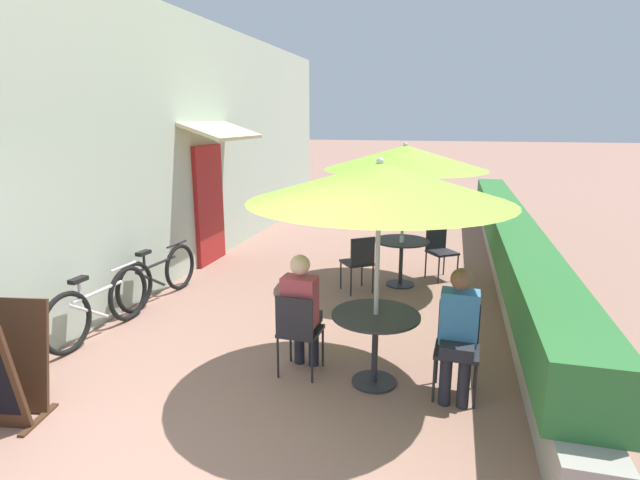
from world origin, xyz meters
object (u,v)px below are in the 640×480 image
Objects in this scene: patio_umbrella_near at (380,183)px; cafe_chair_near_right at (458,341)px; seated_patron_near_right at (458,329)px; coffee_cup_mid at (402,239)px; seated_patron_near_left at (302,308)px; cafe_chair_mid_left at (359,260)px; cafe_chair_mid_right at (440,247)px; patio_table_near at (375,331)px; patio_umbrella_mid at (405,158)px; bicycle_second at (158,276)px; bicycle_leaning at (100,306)px; patio_table_mid at (401,251)px; cafe_chair_near_left at (298,328)px.

patio_umbrella_near reaches higher than cafe_chair_near_right.
seated_patron_near_right is (-0.00, -0.11, 0.17)m from cafe_chair_near_right.
cafe_chair_near_right is 9.67× the size of coffee_cup_mid.
seated_patron_near_left is 13.89× the size of coffee_cup_mid.
cafe_chair_mid_left is 1.00× the size of cafe_chair_mid_right.
patio_table_near is 0.35× the size of patio_umbrella_mid.
patio_umbrella_mid is at bearing 30.58° from bicycle_second.
patio_umbrella_near is 3.02m from cafe_chair_mid_left.
patio_umbrella_near is 3.72m from bicycle_leaning.
patio_table_mid is at bearing 44.08° from bicycle_leaning.
patio_umbrella_mid is (-0.83, 3.04, 1.47)m from cafe_chair_near_right.
cafe_chair_mid_left is at bearing 5.71° from cafe_chair_mid_right.
patio_umbrella_mid reaches higher than coffee_cup_mid.
cafe_chair_near_right is 1.02× the size of patio_table_mid.
patio_table_mid is at bearing -72.88° from seated_patron_near_right.
bicycle_leaning is 1.01× the size of bicycle_second.
cafe_chair_near_left is 3.03m from bicycle_second.
seated_patron_near_left is at bearing 174.91° from patio_umbrella_near.
patio_table_near is 0.68× the size of seated_patron_near_right.
cafe_chair_near_right is 1.00× the size of cafe_chair_mid_right.
seated_patron_near_left is 3.10m from patio_table_mid.
cafe_chair_mid_left is 1.54m from cafe_chair_mid_right.
cafe_chair_near_right reaches higher than patio_table_mid.
patio_table_near is 2.64m from cafe_chair_mid_left.
bicycle_leaning is at bearing -84.65° from bicycle_second.
bicycle_leaning is (-3.28, -2.81, -1.61)m from patio_umbrella_mid.
seated_patron_near_right is 1.44× the size of cafe_chair_mid_left.
cafe_chair_mid_left is at bearing -137.37° from patio_table_mid.
cafe_chair_near_left is 0.20m from seated_patron_near_left.
seated_patron_near_right reaches higher than bicycle_second.
patio_table_near is 9.44× the size of coffee_cup_mid.
patio_umbrella_near is 1.40× the size of bicycle_leaning.
patio_table_near is 0.50× the size of bicycle_second.
seated_patron_near_right is at bearing -2.65° from seated_patron_near_left.
cafe_chair_near_left is 1.00× the size of cafe_chair_near_right.
cafe_chair_mid_left is (-0.57, -0.52, -1.47)m from patio_umbrella_mid.
patio_umbrella_mid reaches higher than cafe_chair_near_right.
bicycle_leaning is at bearing 175.25° from patio_umbrella_near.
cafe_chair_near_right and cafe_chair_mid_right have the same top height.
bicycle_leaning is at bearing 175.33° from cafe_chair_near_left.
patio_table_mid is 0.77m from cafe_chair_mid_right.
patio_table_mid is 0.27m from coffee_cup_mid.
patio_table_mid is at bearing 5.71° from cafe_chair_mid_right.
patio_umbrella_near is 26.77× the size of coffee_cup_mid.
patio_umbrella_mid is at bearing -72.28° from cafe_chair_near_right.
cafe_chair_near_left is 1.02× the size of patio_table_mid.
seated_patron_near_left is 0.73× the size of bicycle_leaning.
coffee_cup_mid is (0.58, 0.38, 0.25)m from cafe_chair_mid_left.
seated_patron_near_left and seated_patron_near_right have the same top height.
seated_patron_near_left is at bearing -103.99° from coffee_cup_mid.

